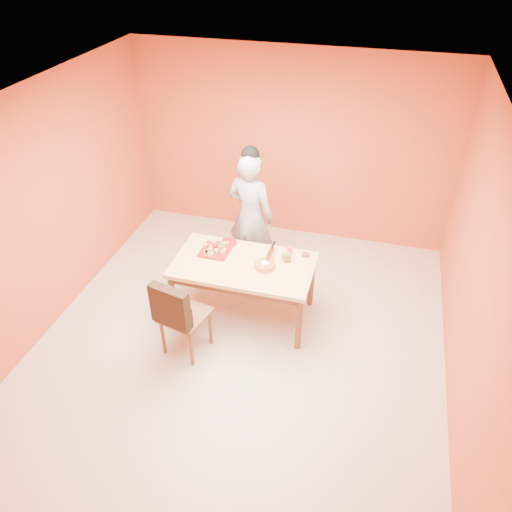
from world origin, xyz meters
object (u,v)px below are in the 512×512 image
(red_dinner_plate, at_px, (228,243))
(egg_ornament, at_px, (287,256))
(dining_chair, at_px, (184,314))
(checker_tin, at_px, (305,255))
(sponge_cake, at_px, (265,265))
(magenta_glass, at_px, (289,250))
(pastry_platter, at_px, (215,251))
(person, at_px, (251,217))
(dining_table, at_px, (244,270))

(red_dinner_plate, distance_m, egg_ornament, 0.79)
(dining_chair, height_order, checker_tin, dining_chair)
(sponge_cake, bearing_deg, checker_tin, 42.52)
(sponge_cake, relative_size, magenta_glass, 2.67)
(pastry_platter, relative_size, red_dinner_plate, 1.52)
(dining_chair, xyz_separation_m, egg_ornament, (0.91, 0.91, 0.31))
(dining_chair, relative_size, red_dinner_plate, 4.50)
(person, distance_m, magenta_glass, 0.80)
(pastry_platter, bearing_deg, sponge_cake, -14.10)
(person, distance_m, red_dinner_plate, 0.53)
(dining_table, height_order, person, person)
(person, distance_m, sponge_cake, 0.97)
(dining_chair, bearing_deg, egg_ornament, 58.02)
(red_dinner_plate, xyz_separation_m, magenta_glass, (0.76, -0.01, 0.04))
(red_dinner_plate, bearing_deg, dining_table, -49.20)
(dining_table, bearing_deg, red_dinner_plate, 130.80)
(sponge_cake, height_order, magenta_glass, magenta_glass)
(dining_chair, height_order, sponge_cake, dining_chair)
(pastry_platter, relative_size, sponge_cake, 1.46)
(dining_chair, relative_size, egg_ornament, 7.24)
(dining_table, relative_size, sponge_cake, 6.84)
(dining_chair, distance_m, person, 1.66)
(pastry_platter, xyz_separation_m, checker_tin, (1.04, 0.20, 0.00))
(egg_ornament, bearing_deg, dining_chair, -127.30)
(person, relative_size, pastry_platter, 5.08)
(dining_chair, xyz_separation_m, checker_tin, (1.10, 1.08, 0.25))
(dining_table, distance_m, dining_chair, 0.88)
(dining_chair, distance_m, sponge_cake, 1.04)
(dining_table, height_order, checker_tin, checker_tin)
(dining_table, xyz_separation_m, sponge_cake, (0.26, -0.02, 0.13))
(egg_ornament, bearing_deg, red_dinner_plate, 174.23)
(sponge_cake, distance_m, egg_ornament, 0.28)
(magenta_glass, bearing_deg, red_dinner_plate, 179.15)
(magenta_glass, xyz_separation_m, checker_tin, (0.19, 0.00, -0.03))
(dining_table, relative_size, pastry_platter, 4.69)
(dining_chair, distance_m, checker_tin, 1.56)
(checker_tin, bearing_deg, sponge_cake, -137.48)
(red_dinner_plate, bearing_deg, dining_chair, -97.49)
(dining_chair, bearing_deg, red_dinner_plate, 95.45)
(pastry_platter, height_order, checker_tin, checker_tin)
(red_dinner_plate, xyz_separation_m, sponge_cake, (0.56, -0.37, 0.03))
(person, relative_size, red_dinner_plate, 7.73)
(dining_chair, height_order, red_dinner_plate, dining_chair)
(red_dinner_plate, distance_m, checker_tin, 0.95)
(dining_table, relative_size, person, 0.92)
(person, height_order, sponge_cake, person)
(sponge_cake, xyz_separation_m, magenta_glass, (0.20, 0.36, 0.01))
(red_dinner_plate, height_order, egg_ornament, egg_ornament)
(dining_table, bearing_deg, sponge_cake, -4.75)
(pastry_platter, relative_size, checker_tin, 3.84)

